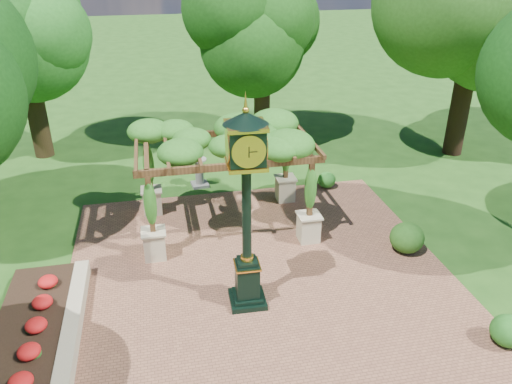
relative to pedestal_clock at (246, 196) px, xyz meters
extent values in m
plane|color=#1E4714|center=(0.55, -0.89, -2.94)|extent=(120.00, 120.00, 0.00)
cube|color=brown|center=(0.55, 0.11, -2.92)|extent=(10.00, 12.00, 0.04)
cube|color=#C6B793|center=(-4.05, -0.39, -2.74)|extent=(0.35, 5.00, 0.40)
cube|color=red|center=(-4.95, -0.39, -2.76)|extent=(1.50, 5.00, 0.36)
cube|color=black|center=(0.00, 0.00, -2.83)|extent=(0.89, 0.89, 0.13)
cube|color=black|center=(0.00, 0.00, -2.25)|extent=(0.56, 0.56, 0.97)
cube|color=gold|center=(0.00, 0.00, -1.82)|extent=(0.62, 0.62, 0.04)
cylinder|color=black|center=(0.00, 0.00, -0.42)|extent=(0.22, 0.22, 2.47)
cube|color=black|center=(0.00, 0.00, 1.19)|extent=(0.78, 0.78, 0.75)
cylinder|color=beige|center=(-0.01, -0.38, 1.19)|extent=(0.65, 0.06, 0.65)
cone|color=black|center=(0.00, 0.00, 1.78)|extent=(1.00, 1.00, 0.27)
sphere|color=gold|center=(0.00, 0.00, 1.94)|extent=(0.15, 0.15, 0.15)
cube|color=beige|center=(-2.14, 2.46, -2.50)|extent=(0.58, 0.58, 0.80)
cube|color=#4E331A|center=(-2.14, 2.46, -1.23)|extent=(0.14, 0.14, 1.65)
cube|color=beige|center=(2.31, 2.46, -2.50)|extent=(0.58, 0.58, 0.80)
cube|color=#4E331A|center=(2.31, 2.46, -1.23)|extent=(0.14, 0.14, 1.65)
cube|color=beige|center=(-2.14, 5.13, -2.50)|extent=(0.58, 0.58, 0.80)
cube|color=#4E331A|center=(-2.14, 5.13, -1.23)|extent=(0.14, 0.14, 1.65)
cube|color=beige|center=(2.31, 5.13, -2.50)|extent=(0.58, 0.58, 0.80)
cube|color=#4E331A|center=(2.31, 5.13, -1.23)|extent=(0.14, 0.14, 1.65)
cube|color=#4E331A|center=(0.08, 2.46, -0.33)|extent=(5.16, 0.13, 0.20)
cube|color=#4E331A|center=(0.09, 5.13, -0.33)|extent=(5.16, 0.13, 0.20)
ellipsoid|color=#27611B|center=(0.08, 3.79, -0.09)|extent=(5.16, 3.21, 0.89)
cube|color=gray|center=(-0.42, 6.91, -2.88)|extent=(0.65, 0.65, 0.11)
cylinder|color=gray|center=(-0.42, 6.91, -2.40)|extent=(0.33, 0.33, 0.96)
cylinder|color=gray|center=(-0.42, 6.91, -1.90)|extent=(0.61, 0.61, 0.05)
ellipsoid|color=#1F5D1A|center=(5.26, -2.57, -2.55)|extent=(0.83, 0.83, 0.69)
ellipsoid|color=#245317|center=(4.84, 1.30, -2.47)|extent=(1.21, 1.21, 0.87)
ellipsoid|color=#266A1E|center=(4.02, 5.76, -2.61)|extent=(0.81, 0.81, 0.58)
cylinder|color=#312313|center=(-6.46, 11.22, -1.37)|extent=(0.75, 0.75, 3.14)
ellipsoid|color=#1F5A19|center=(-6.46, 11.22, 2.68)|extent=(4.08, 4.08, 4.95)
cylinder|color=#362415|center=(2.84, 11.21, -1.49)|extent=(0.70, 0.70, 2.89)
ellipsoid|color=#154010|center=(2.84, 11.21, 2.23)|extent=(4.28, 4.28, 4.56)
cylinder|color=black|center=(10.37, 7.96, -1.03)|extent=(0.77, 0.77, 3.82)
camera|label=1|loc=(-1.81, -9.60, 4.92)|focal=35.00mm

